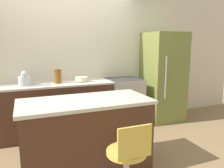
# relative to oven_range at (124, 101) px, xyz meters

# --- Properties ---
(ground_plane) EXTENTS (14.00, 14.00, 0.00)m
(ground_plane) POSITION_rel_oven_range_xyz_m (-1.00, -0.31, -0.45)
(ground_plane) COLOR #8E704C
(wall_back) EXTENTS (8.00, 0.06, 2.60)m
(wall_back) POSITION_rel_oven_range_xyz_m (-1.00, 0.33, 0.85)
(wall_back) COLOR beige
(wall_back) RESTS_ON ground_plane
(back_counter) EXTENTS (1.89, 0.59, 0.90)m
(back_counter) POSITION_rel_oven_range_xyz_m (-1.28, 0.00, -0.00)
(back_counter) COLOR #4C2D1E
(back_counter) RESTS_ON ground_plane
(kitchen_island) EXTENTS (1.58, 0.74, 0.89)m
(kitchen_island) POSITION_rel_oven_range_xyz_m (-1.12, -1.29, -0.00)
(kitchen_island) COLOR #4C2D1E
(kitchen_island) RESTS_ON ground_plane
(oven_range) EXTENTS (0.65, 0.60, 0.90)m
(oven_range) POSITION_rel_oven_range_xyz_m (0.00, 0.00, 0.00)
(oven_range) COLOR #B7B2A8
(oven_range) RESTS_ON ground_plane
(refrigerator) EXTENTS (0.73, 0.73, 1.79)m
(refrigerator) POSITION_rel_oven_range_xyz_m (0.85, -0.06, 0.44)
(refrigerator) COLOR olive
(refrigerator) RESTS_ON ground_plane
(stool_chair) EXTENTS (0.39, 0.39, 0.85)m
(stool_chair) POSITION_rel_oven_range_xyz_m (-0.92, -2.04, -0.04)
(stool_chair) COLOR #B7B7BC
(stool_chair) RESTS_ON ground_plane
(kettle) EXTENTS (0.20, 0.20, 0.23)m
(kettle) POSITION_rel_oven_range_xyz_m (-1.79, 0.02, 0.54)
(kettle) COLOR silver
(kettle) RESTS_ON back_counter
(mixing_bowl) EXTENTS (0.22, 0.22, 0.08)m
(mixing_bowl) POSITION_rel_oven_range_xyz_m (-0.84, 0.02, 0.49)
(mixing_bowl) COLOR beige
(mixing_bowl) RESTS_ON back_counter
(canister_jar) EXTENTS (0.13, 0.13, 0.23)m
(canister_jar) POSITION_rel_oven_range_xyz_m (-1.25, 0.02, 0.57)
(canister_jar) COLOR brown
(canister_jar) RESTS_ON back_counter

